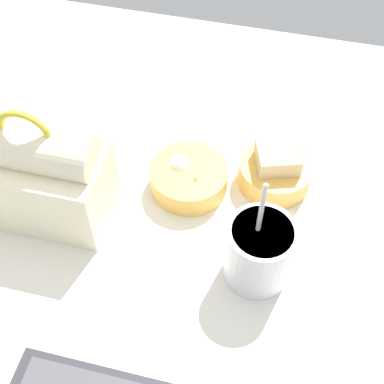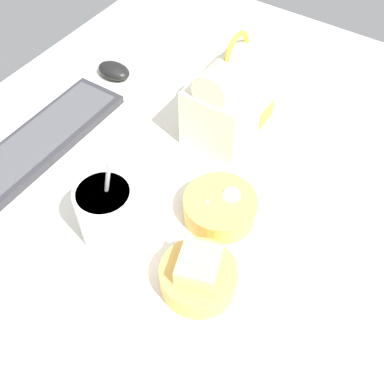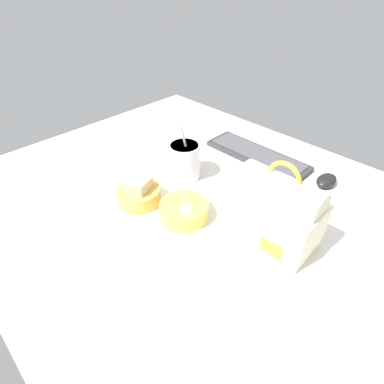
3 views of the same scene
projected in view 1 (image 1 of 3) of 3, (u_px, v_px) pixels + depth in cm
name	position (u px, v px, depth cm)	size (l,w,h in cm)	color
desk_surface	(182.00, 225.00, 89.36)	(140.00, 110.00, 2.00)	silver
lunch_bag	(40.00, 176.00, 83.17)	(20.61, 12.66, 22.67)	#EFE5C1
soup_cup	(259.00, 252.00, 78.16)	(9.98, 9.98, 19.15)	silver
bento_bowl_sandwich	(275.00, 170.00, 91.44)	(12.61, 12.61, 7.94)	#EAB24C
bento_bowl_snacks	(189.00, 177.00, 91.23)	(13.34, 13.34, 5.79)	#EAB24C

